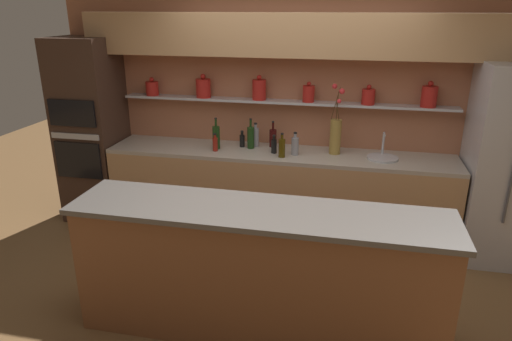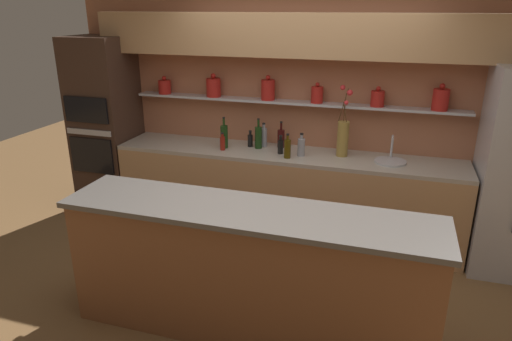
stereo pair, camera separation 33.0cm
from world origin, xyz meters
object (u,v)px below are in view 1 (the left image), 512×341
flower_vase (336,133)px  bottle_oil_1 (282,148)px  oven_tower (92,131)px  bottle_spirit_6 (256,137)px  bottle_spirit_5 (295,146)px  bottle_sauce_7 (215,144)px  bottle_sauce_8 (242,140)px  bottle_wine_2 (251,137)px  bottle_wine_0 (273,138)px  bottle_wine_4 (216,137)px  sink_fixture (383,156)px  bottle_sauce_3 (274,146)px

flower_vase → bottle_oil_1: size_ratio=2.83×
oven_tower → bottle_spirit_6: size_ratio=7.92×
bottle_spirit_5 → bottle_sauce_7: bearing=-176.6°
bottle_oil_1 → bottle_sauce_8: (-0.48, 0.26, -0.03)m
bottle_spirit_5 → bottle_sauce_7: bottle_spirit_5 is taller
bottle_oil_1 → bottle_wine_2: bottle_wine_2 is taller
bottle_wine_0 → flower_vase: bearing=-8.5°
bottle_wine_4 → bottle_sauce_8: bottle_wine_4 is taller
bottle_wine_0 → bottle_spirit_6: (-0.19, -0.02, 0.01)m
bottle_sauce_7 → bottle_sauce_8: size_ratio=1.06×
flower_vase → bottle_spirit_5: flower_vase is taller
sink_fixture → bottle_spirit_6: (-1.33, 0.15, 0.08)m
flower_vase → bottle_spirit_6: 0.87m
oven_tower → bottle_sauce_3: 2.11m
bottle_wine_4 → bottle_wine_0: bearing=18.6°
bottle_oil_1 → bottle_spirit_5: size_ratio=1.05×
flower_vase → bottle_sauce_8: flower_vase is taller
bottle_oil_1 → oven_tower: bearing=175.9°
bottle_wine_0 → bottle_wine_2: size_ratio=0.88×
oven_tower → flower_vase: oven_tower is taller
bottle_spirit_6 → bottle_spirit_5: bearing=-24.6°
bottle_wine_2 → bottle_spirit_6: bearing=67.7°
flower_vase → sink_fixture: flower_vase is taller
oven_tower → bottle_spirit_5: bearing=-1.2°
sink_fixture → bottle_sauce_8: size_ratio=1.72×
sink_fixture → bottle_wine_4: bottle_wine_4 is taller
oven_tower → bottle_spirit_5: oven_tower is taller
bottle_wine_4 → bottle_spirit_5: bottle_wine_4 is taller
bottle_spirit_5 → bottle_spirit_6: (-0.46, 0.21, 0.01)m
bottle_spirit_6 → bottle_sauce_7: bottle_spirit_6 is taller
oven_tower → bottle_sauce_3: bearing=-1.0°
bottle_oil_1 → bottle_sauce_3: bearing=130.6°
bottle_wine_0 → bottle_wine_2: bottle_wine_2 is taller
bottle_wine_0 → bottle_wine_4: bottle_wine_4 is taller
bottle_wine_2 → bottle_spirit_6: size_ratio=1.25×
bottle_sauce_7 → bottle_spirit_5: bearing=3.4°
bottle_oil_1 → bottle_wine_4: (-0.73, 0.14, 0.03)m
bottle_oil_1 → bottle_spirit_5: 0.16m
flower_vase → sink_fixture: (0.48, -0.07, -0.19)m
oven_tower → bottle_wine_2: size_ratio=6.33×
bottle_oil_1 → bottle_sauce_7: 0.72m
bottle_sauce_7 → bottle_oil_1: bearing=-4.7°
oven_tower → bottle_sauce_3: oven_tower is taller
oven_tower → bottle_wine_0: oven_tower is taller
bottle_spirit_5 → bottle_sauce_7: (-0.84, -0.05, -0.02)m
bottle_wine_0 → bottle_oil_1: 0.37m
bottle_wine_4 → bottle_sauce_3: bearing=-2.0°
bottle_spirit_5 → bottle_spirit_6: 0.50m
bottle_spirit_5 → bottle_oil_1: bearing=-137.5°
bottle_wine_4 → bottle_spirit_6: (0.39, 0.18, -0.02)m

